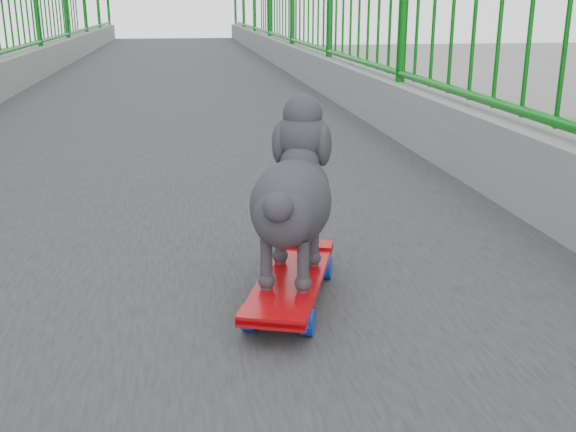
{
  "coord_description": "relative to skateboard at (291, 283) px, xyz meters",
  "views": [
    {
      "loc": [
        0.1,
        -3.93,
        7.74
      ],
      "look_at": [
        0.36,
        -2.29,
        7.22
      ],
      "focal_mm": 42.0,
      "sensor_mm": 36.0,
      "label": 1
    }
  ],
  "objects": [
    {
      "name": "footbridge",
      "position": [
        -0.36,
        2.34,
        -1.84
      ],
      "size": [
        3.0,
        24.0,
        7.0
      ],
      "color": "#2D2D2F",
      "rests_on": "ground"
    },
    {
      "name": "skateboard",
      "position": [
        0.0,
        0.0,
        0.0
      ],
      "size": [
        0.33,
        0.57,
        0.07
      ],
      "rotation": [
        0.0,
        0.0,
        -0.33
      ],
      "color": "red",
      "rests_on": "footbridge"
    },
    {
      "name": "poodle",
      "position": [
        0.01,
        0.02,
        0.23
      ],
      "size": [
        0.29,
        0.46,
        0.4
      ],
      "rotation": [
        0.0,
        0.0,
        -0.33
      ],
      "color": "#28262B",
      "rests_on": "skateboard"
    },
    {
      "name": "railing",
      "position": [
        -0.36,
        2.34,
        0.16
      ],
      "size": [
        3.0,
        24.0,
        1.42
      ],
      "color": "gray",
      "rests_on": "footbridge"
    }
  ]
}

